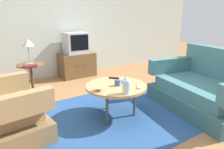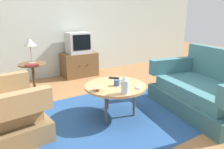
{
  "view_description": "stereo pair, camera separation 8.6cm",
  "coord_description": "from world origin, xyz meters",
  "views": [
    {
      "loc": [
        -1.55,
        -2.27,
        1.43
      ],
      "look_at": [
        0.14,
        0.23,
        0.55
      ],
      "focal_mm": 33.14,
      "sensor_mm": 36.0,
      "label": 1
    },
    {
      "loc": [
        -1.48,
        -2.32,
        1.43
      ],
      "look_at": [
        0.14,
        0.23,
        0.55
      ],
      "focal_mm": 33.14,
      "sensor_mm": 36.0,
      "label": 2
    }
  ],
  "objects": [
    {
      "name": "table_lamp",
      "position": [
        -0.74,
        1.63,
        0.93
      ],
      "size": [
        0.22,
        0.22,
        0.46
      ],
      "color": "#9E937A",
      "rests_on": "side_table"
    },
    {
      "name": "vase",
      "position": [
        -0.05,
        -0.36,
        0.59
      ],
      "size": [
        0.1,
        0.1,
        0.24
      ],
      "color": "silver",
      "rests_on": "coffee_table"
    },
    {
      "name": "tv_remote_dark",
      "position": [
        0.19,
        0.25,
        0.48
      ],
      "size": [
        0.14,
        0.14,
        0.02
      ],
      "rotation": [
        0.0,
        0.0,
        5.48
      ],
      "color": "black",
      "rests_on": "coffee_table"
    },
    {
      "name": "book",
      "position": [
        -0.78,
        1.45,
        0.57
      ],
      "size": [
        0.22,
        0.14,
        0.03
      ],
      "rotation": [
        0.0,
        0.0,
        0.04
      ],
      "color": "maroon",
      "rests_on": "side_table"
    },
    {
      "name": "coffee_table",
      "position": [
        0.04,
        -0.02,
        0.44
      ],
      "size": [
        0.87,
        0.87,
        0.47
      ],
      "color": "tan",
      "rests_on": "ground"
    },
    {
      "name": "television",
      "position": [
        0.43,
        2.17,
        0.8
      ],
      "size": [
        0.53,
        0.41,
        0.48
      ],
      "color": "#B7B7BC",
      "rests_on": "tv_stand"
    },
    {
      "name": "mug",
      "position": [
        0.04,
        -0.04,
        0.51
      ],
      "size": [
        0.12,
        0.08,
        0.08
      ],
      "color": "#335184",
      "rests_on": "coffee_table"
    },
    {
      "name": "side_table",
      "position": [
        -0.73,
        1.64,
        0.4
      ],
      "size": [
        0.5,
        0.5,
        0.55
      ],
      "color": "brown",
      "rests_on": "ground"
    },
    {
      "name": "tv_stand",
      "position": [
        0.43,
        2.17,
        0.28
      ],
      "size": [
        0.81,
        0.5,
        0.56
      ],
      "color": "brown",
      "rests_on": "ground"
    },
    {
      "name": "bowl",
      "position": [
        -0.28,
        -0.08,
        0.5
      ],
      "size": [
        0.13,
        0.13,
        0.05
      ],
      "color": "tan",
      "rests_on": "coffee_table"
    },
    {
      "name": "area_rug",
      "position": [
        0.04,
        -0.02,
        0.0
      ],
      "size": [
        2.31,
        1.98,
        0.0
      ],
      "primitive_type": "cube",
      "color": "navy",
      "rests_on": "ground"
    },
    {
      "name": "back_wall",
      "position": [
        0.0,
        2.51,
        1.35
      ],
      "size": [
        9.0,
        0.12,
        2.7
      ],
      "primitive_type": "cube",
      "color": "#B2BCB2",
      "rests_on": "ground"
    },
    {
      "name": "couch",
      "position": [
        1.33,
        -0.58,
        0.3
      ],
      "size": [
        1.25,
        1.73,
        0.92
      ],
      "rotation": [
        0.0,
        0.0,
        1.38
      ],
      "color": "#325C60",
      "rests_on": "ground"
    },
    {
      "name": "tv_remote_silver",
      "position": [
        0.25,
        -0.27,
        0.48
      ],
      "size": [
        0.15,
        0.16,
        0.02
      ],
      "rotation": [
        0.0,
        0.0,
        0.8
      ],
      "color": "#B2B2B7",
      "rests_on": "coffee_table"
    },
    {
      "name": "ground_plane",
      "position": [
        0.0,
        0.0,
        0.0
      ],
      "size": [
        16.0,
        16.0,
        0.0
      ],
      "primitive_type": "plane",
      "color": "olive"
    }
  ]
}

